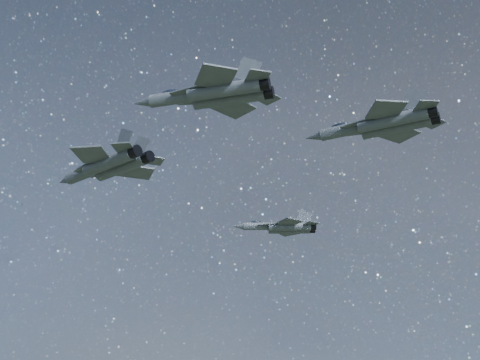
% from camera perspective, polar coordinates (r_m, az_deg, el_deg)
% --- Properties ---
extents(jet_lead, '(18.90, 12.77, 4.76)m').
position_cam_1_polar(jet_lead, '(76.62, -13.26, 1.46)').
color(jet_lead, '#3A4148').
extents(jet_left, '(15.00, 9.96, 3.82)m').
position_cam_1_polar(jet_left, '(97.73, 4.34, -4.79)').
color(jet_left, '#3A4148').
extents(jet_right, '(16.26, 11.35, 4.09)m').
position_cam_1_polar(jet_right, '(59.61, -2.58, 8.74)').
color(jet_right, '#3A4148').
extents(jet_slot, '(16.21, 11.42, 4.10)m').
position_cam_1_polar(jet_slot, '(66.17, 14.30, 5.55)').
color(jet_slot, '#3A4148').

